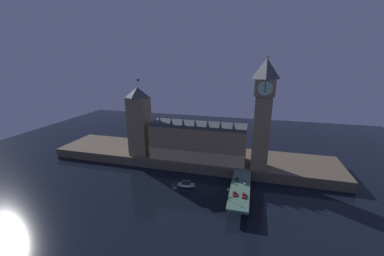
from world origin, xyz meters
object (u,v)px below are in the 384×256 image
pedestrian_mid_walk (249,185)px  boat_upstream (186,185)px  car_northbound_lead (237,179)px  street_lamp_far (234,169)px  car_southbound_trail (245,182)px  clock_tower (263,111)px  street_lamp_near (228,193)px  car_southbound_lead (244,195)px  pedestrian_far_rail (233,179)px  car_northbound_trail (235,194)px  victoria_tower (139,121)px

pedestrian_mid_walk → boat_upstream: size_ratio=0.15×
car_northbound_lead → street_lamp_far: 8.23m
car_southbound_trail → clock_tower: bearing=73.9°
car_northbound_lead → street_lamp_near: size_ratio=0.71×
car_southbound_lead → pedestrian_far_rail: size_ratio=2.65×
car_northbound_trail → car_southbound_trail: 14.94m
car_northbound_lead → victoria_tower: bearing=161.4°
car_southbound_lead → street_lamp_near: size_ratio=0.74×
pedestrian_far_rail → street_lamp_far: bearing=93.2°
car_northbound_lead → boat_upstream: (-31.35, -3.61, -6.15)m
car_northbound_lead → pedestrian_mid_walk: 9.24m
street_lamp_far → car_northbound_trail: bearing=-83.1°
car_northbound_trail → boat_upstream: size_ratio=0.34×
clock_tower → car_northbound_trail: bearing=-107.2°
boat_upstream → pedestrian_far_rail: bearing=6.9°
car_northbound_trail → boat_upstream: bearing=157.6°
car_northbound_lead → boat_upstream: bearing=-173.4°
car_northbound_trail → pedestrian_far_rail: 16.64m
car_northbound_lead → boat_upstream: car_northbound_lead is taller
victoria_tower → car_northbound_trail: bearing=-28.8°
car_northbound_lead → street_lamp_near: bearing=-97.3°
car_southbound_lead → car_southbound_trail: (-0.00, 14.49, 0.05)m
car_southbound_lead → street_lamp_far: 25.42m
clock_tower → victoria_tower: 90.66m
car_southbound_lead → pedestrian_mid_walk: bearing=77.8°
clock_tower → boat_upstream: size_ratio=6.21×
car_southbound_lead → car_southbound_trail: 14.49m
car_southbound_lead → car_northbound_trail: bearing=175.6°
boat_upstream → street_lamp_far: bearing=20.6°
pedestrian_mid_walk → street_lamp_far: (-10.19, 12.68, 2.78)m
clock_tower → car_northbound_lead: bearing=-117.5°
car_northbound_trail → pedestrian_mid_walk: bearing=56.2°
victoria_tower → boat_upstream: 62.92m
victoria_tower → car_northbound_lead: victoria_tower is taller
clock_tower → street_lamp_near: 60.09m
clock_tower → boat_upstream: clock_tower is taller
car_northbound_lead → clock_tower: bearing=62.5°
car_southbound_trail → boat_upstream: car_southbound_trail is taller
boat_upstream → car_northbound_trail: bearing=-22.4°
boat_upstream → pedestrian_mid_walk: bearing=-2.9°
street_lamp_near → street_lamp_far: 29.44m
car_northbound_trail → street_lamp_far: (-2.85, 23.65, 3.07)m
clock_tower → car_southbound_lead: size_ratio=15.39×
victoria_tower → car_southbound_trail: 90.40m
victoria_tower → pedestrian_mid_walk: (84.49, -31.48, -25.05)m
street_lamp_far → clock_tower: bearing=47.9°
street_lamp_near → street_lamp_far: street_lamp_near is taller
victoria_tower → car_southbound_trail: (82.04, -28.33, -25.28)m
car_southbound_trail → car_northbound_lead: bearing=153.5°
car_southbound_lead → street_lamp_near: bearing=-145.0°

